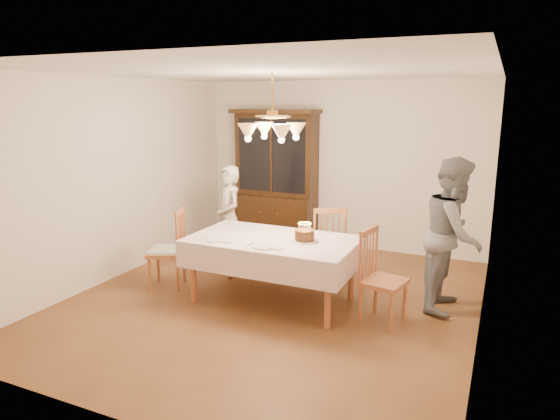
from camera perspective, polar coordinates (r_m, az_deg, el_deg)
The scene contains 14 objects.
ground at distance 5.97m, azimuth -0.81°, elevation -10.28°, with size 5.00×5.00×0.00m, color brown.
room_shell at distance 5.55m, azimuth -0.86°, elevation 4.95°, with size 5.00×5.00×5.00m.
dining_table at distance 5.74m, azimuth -0.83°, elevation -3.98°, with size 1.90×1.10×0.76m.
china_hutch at distance 8.07m, azimuth -0.45°, elevation 3.47°, with size 1.38×0.54×2.16m.
chair_far_side at distance 6.47m, azimuth 5.60°, elevation -4.32°, with size 0.56×0.55×1.00m.
chair_left_end at distance 6.39m, azimuth -12.77°, elevation -4.70°, with size 0.56×0.57×1.00m.
chair_right_end at distance 5.37m, azimuth 11.64°, elevation -8.13°, with size 0.50×0.52×1.00m.
elderly_woman at distance 6.92m, azimuth -5.83°, elevation -0.85°, with size 0.52×0.34×1.44m, color beige.
adult_in_grey at distance 5.82m, azimuth 19.22°, elevation -2.67°, with size 0.83×0.65×1.71m, color slate.
birthday_cake at distance 5.59m, azimuth 2.82°, elevation -2.98°, with size 0.30×0.30×0.22m.
place_setting_near_left at distance 5.67m, azimuth -7.16°, elevation -3.41°, with size 0.38×0.24×0.02m.
place_setting_near_right at distance 5.38m, azimuth -1.72°, elevation -4.19°, with size 0.40×0.25×0.02m.
place_setting_far_left at distance 6.22m, azimuth -3.99°, elevation -1.89°, with size 0.41×0.26×0.02m.
chandelier at distance 5.51m, azimuth -0.87°, elevation 9.03°, with size 0.62×0.62×0.73m.
Camera 1 is at (2.35, -4.97, 2.31)m, focal length 32.00 mm.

